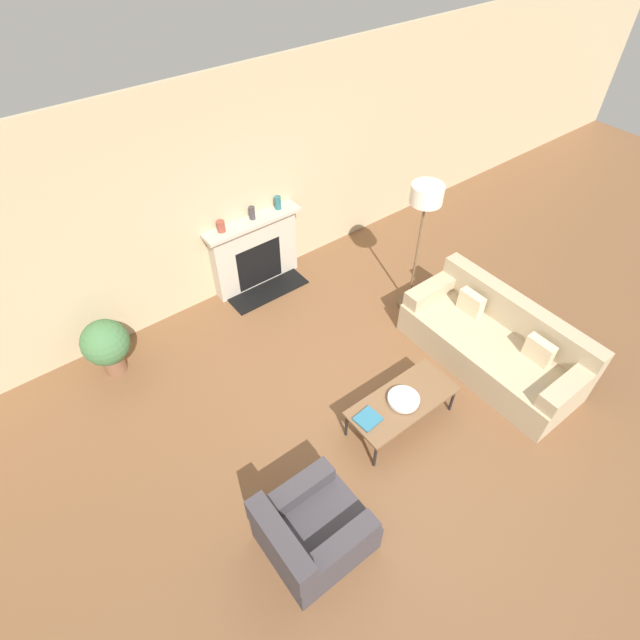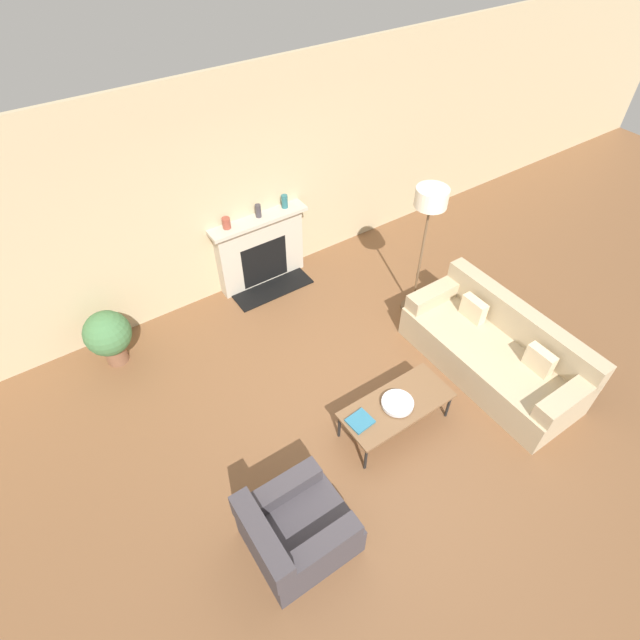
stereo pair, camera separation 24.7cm
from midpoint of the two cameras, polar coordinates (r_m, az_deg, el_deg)
ground_plane at (r=5.74m, az=8.86°, el=-11.01°), size 18.00×18.00×0.00m
wall_back at (r=6.57m, az=-7.31°, el=14.86°), size 18.00×0.06×2.90m
fireplace at (r=7.00m, az=-5.75°, el=7.84°), size 1.38×0.59×1.05m
couch at (r=6.27m, az=20.40°, el=-3.40°), size 0.93×2.16×0.83m
armchair_near at (r=4.79m, az=-1.21°, el=-22.99°), size 0.89×0.80×0.71m
coffee_table at (r=5.40m, az=10.06°, el=-9.66°), size 1.22×0.54×0.40m
bowl at (r=5.34m, az=10.18°, el=-9.37°), size 0.34×0.34×0.06m
book at (r=5.19m, az=5.99°, el=-11.45°), size 0.26×0.24×0.02m
floor_lamp at (r=6.03m, az=13.57°, el=12.12°), size 0.38×0.38×1.83m
mantel_vase_left at (r=6.51m, az=-9.57°, el=10.85°), size 0.11×0.11×0.15m
mantel_vase_center_left at (r=6.66m, az=-6.00°, el=12.29°), size 0.08×0.08×0.18m
mantel_vase_center_right at (r=6.82m, az=-3.01°, el=13.37°), size 0.09×0.09×0.18m
potted_plant at (r=6.32m, az=-22.04°, el=-1.63°), size 0.55×0.55×0.75m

